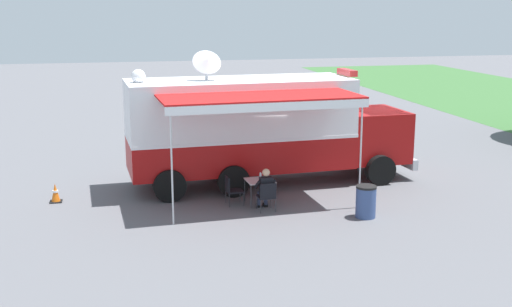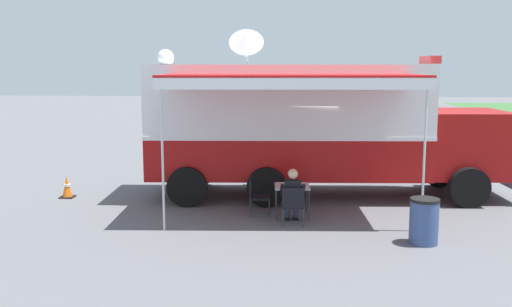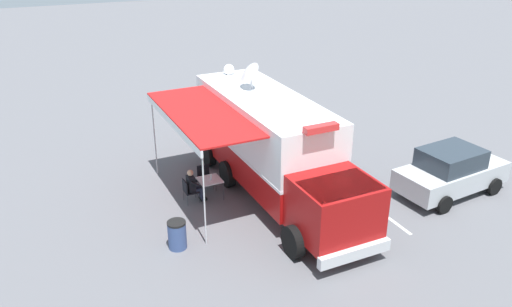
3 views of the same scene
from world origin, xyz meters
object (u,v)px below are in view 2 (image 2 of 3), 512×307
(command_truck, at_px, (315,124))
(trash_bin, at_px, (424,221))
(folding_chair_at_table, at_px, (293,203))
(car_behind_truck, at_px, (375,137))
(folding_table, at_px, (292,188))
(seated_responder, at_px, (293,195))
(water_bottle, at_px, (293,181))
(traffic_cone, at_px, (67,187))
(folding_chair_beside_table, at_px, (256,194))

(command_truck, height_order, trash_bin, command_truck)
(command_truck, bearing_deg, folding_chair_at_table, -10.80)
(car_behind_truck, bearing_deg, folding_table, -20.25)
(trash_bin, bearing_deg, car_behind_truck, 177.66)
(folding_table, bearing_deg, trash_bin, 53.95)
(folding_chair_at_table, distance_m, trash_bin, 2.80)
(seated_responder, bearing_deg, water_bottle, 178.93)
(trash_bin, xyz_separation_m, traffic_cone, (-3.42, -8.57, -0.18))
(folding_table, distance_m, folding_chair_beside_table, 0.87)
(command_truck, xyz_separation_m, traffic_cone, (0.66, -6.57, -1.66))
(folding_table, distance_m, trash_bin, 3.22)
(folding_table, relative_size, folding_chair_beside_table, 0.97)
(trash_bin, bearing_deg, water_bottle, -126.97)
(water_bottle, bearing_deg, seated_responder, -1.07)
(car_behind_truck, bearing_deg, seated_responder, -18.86)
(folding_table, height_order, car_behind_truck, car_behind_truck)
(command_truck, height_order, traffic_cone, command_truck)
(trash_bin, height_order, car_behind_truck, car_behind_truck)
(water_bottle, height_order, traffic_cone, water_bottle)
(seated_responder, relative_size, trash_bin, 1.37)
(folding_chair_beside_table, bearing_deg, folding_chair_at_table, 45.34)
(folding_chair_beside_table, relative_size, seated_responder, 0.70)
(folding_chair_beside_table, distance_m, seated_responder, 1.11)
(seated_responder, relative_size, traffic_cone, 2.16)
(water_bottle, distance_m, folding_chair_beside_table, 0.93)
(water_bottle, bearing_deg, command_truck, 165.16)
(car_behind_truck, bearing_deg, water_bottle, -20.18)
(seated_responder, distance_m, traffic_cone, 6.37)
(folding_table, height_order, water_bottle, water_bottle)
(folding_table, bearing_deg, car_behind_truck, 159.75)
(seated_responder, bearing_deg, traffic_cone, -109.62)
(seated_responder, bearing_deg, folding_chair_at_table, 2.92)
(car_behind_truck, bearing_deg, traffic_cone, -53.57)
(command_truck, distance_m, folding_chair_beside_table, 2.93)
(command_truck, bearing_deg, seated_responder, -11.70)
(car_behind_truck, bearing_deg, folding_chair_at_table, -18.43)
(car_behind_truck, bearing_deg, trash_bin, -2.34)
(water_bottle, height_order, folding_chair_beside_table, water_bottle)
(seated_responder, xyz_separation_m, trash_bin, (1.28, 2.58, -0.20))
(water_bottle, distance_m, trash_bin, 3.24)
(water_bottle, height_order, seated_responder, seated_responder)
(folding_table, bearing_deg, water_bottle, 148.39)
(traffic_cone, bearing_deg, water_bottle, 76.14)
(folding_chair_beside_table, height_order, traffic_cone, folding_chair_beside_table)
(command_truck, xyz_separation_m, trash_bin, (4.07, 2.01, -1.49))
(folding_chair_at_table, xyz_separation_m, traffic_cone, (-2.32, -6.00, -0.23))
(command_truck, bearing_deg, folding_table, -15.21)
(folding_chair_at_table, relative_size, folding_chair_beside_table, 1.00)
(water_bottle, height_order, folding_chair_at_table, water_bottle)
(folding_chair_at_table, relative_size, car_behind_truck, 0.20)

